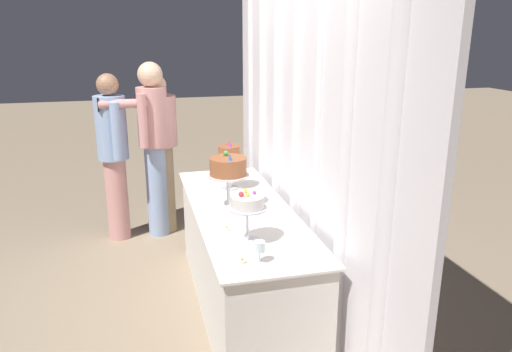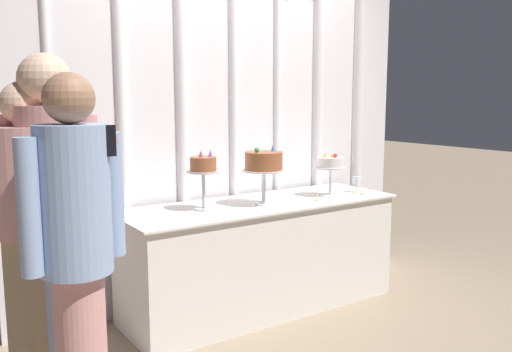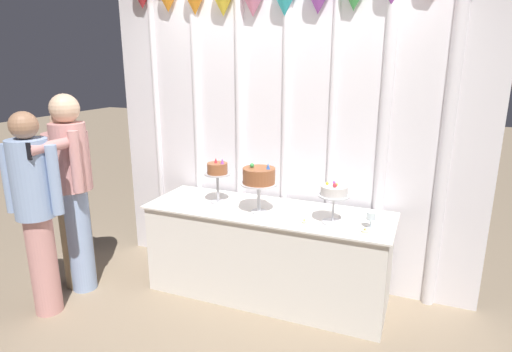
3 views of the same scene
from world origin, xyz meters
TOP-DOWN VIEW (x-y plane):
  - ground_plane at (0.00, 0.00)m, footprint 24.00×24.00m
  - draped_curtain at (0.04, 0.50)m, footprint 3.36×0.20m
  - cake_table at (0.00, 0.10)m, footprint 2.05×0.68m
  - cake_display_leftmost at (-0.46, 0.11)m, footprint 0.22×0.22m
  - cake_display_center at (-0.04, 0.01)m, footprint 0.30×0.30m
  - cake_display_rightmost at (0.56, 0.01)m, footprint 0.23×0.23m
  - wine_glass at (0.84, 0.01)m, footprint 0.07×0.07m
  - tealight_far_left at (0.37, -0.08)m, footprint 0.04×0.04m
  - tealight_near_left at (0.82, -0.08)m, footprint 0.05×0.05m
  - guest_girl_blue_dress at (-1.64, -0.38)m, footprint 0.49×0.78m
  - guest_man_dark_suit at (-1.55, -0.42)m, footprint 0.40×0.40m
  - guest_man_pink_jacket at (-1.55, -0.81)m, footprint 0.45×0.36m

SIDE VIEW (x-z plane):
  - ground_plane at x=0.00m, z-range 0.00..0.00m
  - cake_table at x=0.00m, z-range 0.00..0.78m
  - tealight_near_left at x=0.82m, z-range 0.78..0.81m
  - tealight_far_left at x=0.37m, z-range 0.78..0.81m
  - guest_girl_blue_dress at x=-1.64m, z-range 0.07..1.67m
  - wine_glass at x=0.84m, z-range 0.81..0.94m
  - guest_man_pink_jacket at x=-1.55m, z-range 0.09..1.72m
  - guest_man_dark_suit at x=-1.55m, z-range 0.12..1.84m
  - cake_display_rightmost at x=0.56m, z-range 0.85..1.18m
  - cake_display_leftmost at x=-0.46m, z-range 0.86..1.26m
  - cake_display_center at x=-0.04m, z-range 0.87..1.29m
  - draped_curtain at x=0.04m, z-range 0.15..3.03m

